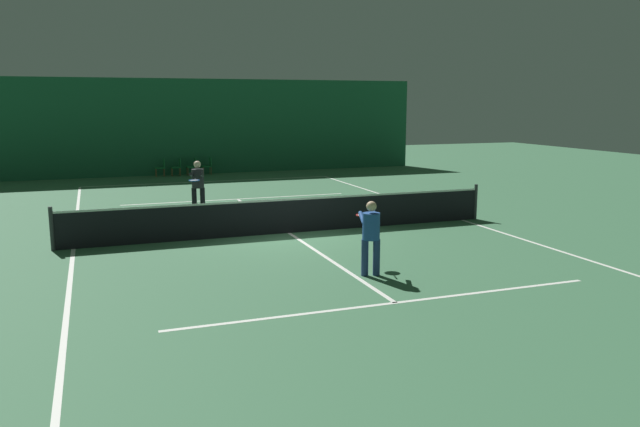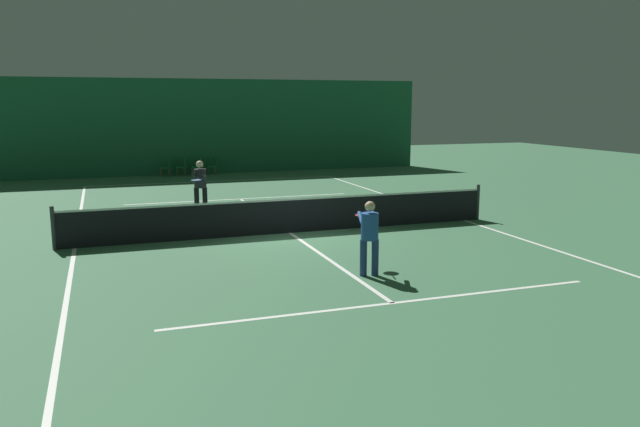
% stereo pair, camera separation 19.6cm
% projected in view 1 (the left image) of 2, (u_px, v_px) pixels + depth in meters
% --- Properties ---
extents(ground_plane, '(60.00, 60.00, 0.00)m').
position_uv_depth(ground_plane, '(289.00, 233.00, 17.04)').
color(ground_plane, '#3D704C').
extents(backdrop_curtain, '(23.00, 0.12, 4.64)m').
position_uv_depth(backdrop_curtain, '(197.00, 127.00, 30.61)').
color(backdrop_curtain, '#1E5B3D').
rests_on(backdrop_curtain, ground).
extents(court_line_baseline_far, '(11.00, 0.10, 0.00)m').
position_uv_depth(court_line_baseline_far, '(210.00, 181.00, 28.04)').
color(court_line_baseline_far, white).
rests_on(court_line_baseline_far, ground).
extents(court_line_service_far, '(8.25, 0.10, 0.00)m').
position_uv_depth(court_line_service_far, '(237.00, 199.00, 22.95)').
color(court_line_service_far, white).
rests_on(court_line_service_far, ground).
extents(court_line_service_near, '(8.25, 0.10, 0.00)m').
position_uv_depth(court_line_service_near, '(395.00, 303.00, 11.12)').
color(court_line_service_near, white).
rests_on(court_line_service_near, ground).
extents(court_line_sideline_left, '(0.10, 23.80, 0.00)m').
position_uv_depth(court_line_sideline_left, '(73.00, 249.00, 15.18)').
color(court_line_sideline_left, white).
rests_on(court_line_sideline_left, ground).
extents(court_line_sideline_right, '(0.10, 23.80, 0.00)m').
position_uv_depth(court_line_sideline_right, '(462.00, 220.00, 18.90)').
color(court_line_sideline_right, white).
rests_on(court_line_sideline_right, ground).
extents(court_line_centre, '(0.10, 12.80, 0.00)m').
position_uv_depth(court_line_centre, '(289.00, 233.00, 17.04)').
color(court_line_centre, white).
rests_on(court_line_centre, ground).
extents(tennis_net, '(12.00, 0.10, 1.07)m').
position_uv_depth(tennis_net, '(289.00, 215.00, 16.95)').
color(tennis_net, black).
rests_on(tennis_net, ground).
extents(player_near, '(0.66, 1.34, 1.56)m').
position_uv_depth(player_near, '(371.00, 232.00, 12.76)').
color(player_near, navy).
rests_on(player_near, ground).
extents(player_far, '(0.70, 1.40, 1.69)m').
position_uv_depth(player_far, '(198.00, 183.00, 19.83)').
color(player_far, black).
rests_on(player_far, ground).
extents(courtside_chair_0, '(0.44, 0.44, 0.84)m').
position_uv_depth(courtside_chair_0, '(161.00, 166.00, 29.81)').
color(courtside_chair_0, brown).
rests_on(courtside_chair_0, ground).
extents(courtside_chair_1, '(0.44, 0.44, 0.84)m').
position_uv_depth(courtside_chair_1, '(177.00, 166.00, 30.06)').
color(courtside_chair_1, brown).
rests_on(courtside_chair_1, ground).
extents(courtside_chair_2, '(0.44, 0.44, 0.84)m').
position_uv_depth(courtside_chair_2, '(193.00, 165.00, 30.31)').
color(courtside_chair_2, brown).
rests_on(courtside_chair_2, ground).
extents(courtside_chair_3, '(0.44, 0.44, 0.84)m').
position_uv_depth(courtside_chair_3, '(208.00, 165.00, 30.56)').
color(courtside_chair_3, brown).
rests_on(courtside_chair_3, ground).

